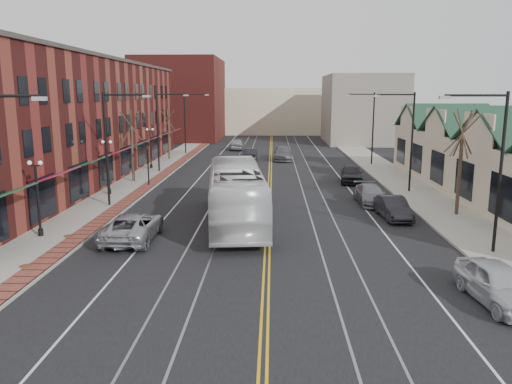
# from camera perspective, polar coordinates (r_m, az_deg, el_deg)

# --- Properties ---
(ground) EXTENTS (160.00, 160.00, 0.00)m
(ground) POSITION_cam_1_polar(r_m,az_deg,el_deg) (20.35, 1.09, -12.07)
(ground) COLOR black
(ground) RESTS_ON ground
(sidewalk_left) EXTENTS (4.00, 120.00, 0.15)m
(sidewalk_left) POSITION_cam_1_polar(r_m,az_deg,el_deg) (41.36, -15.34, -0.30)
(sidewalk_left) COLOR gray
(sidewalk_left) RESTS_ON ground
(sidewalk_right) EXTENTS (4.00, 120.00, 0.15)m
(sidewalk_right) POSITION_cam_1_polar(r_m,az_deg,el_deg) (41.22, 18.45, -0.52)
(sidewalk_right) COLOR gray
(sidewalk_right) RESTS_ON ground
(building_left) EXTENTS (10.00, 50.00, 11.00)m
(building_left) POSITION_cam_1_polar(r_m,az_deg,el_deg) (49.65, -21.08, 7.53)
(building_left) COLOR maroon
(building_left) RESTS_ON ground
(building_right) EXTENTS (8.00, 36.00, 4.60)m
(building_right) POSITION_cam_1_polar(r_m,az_deg,el_deg) (42.96, 26.34, 2.36)
(building_right) COLOR beige
(building_right) RESTS_ON ground
(backdrop_left) EXTENTS (14.00, 18.00, 14.00)m
(backdrop_left) POSITION_cam_1_polar(r_m,az_deg,el_deg) (90.18, -8.59, 10.42)
(backdrop_left) COLOR maroon
(backdrop_left) RESTS_ON ground
(backdrop_mid) EXTENTS (22.00, 14.00, 9.00)m
(backdrop_mid) POSITION_cam_1_polar(r_m,az_deg,el_deg) (103.76, 1.82, 9.25)
(backdrop_mid) COLOR beige
(backdrop_mid) RESTS_ON ground
(backdrop_right) EXTENTS (12.00, 16.00, 11.00)m
(backdrop_right) POSITION_cam_1_polar(r_m,az_deg,el_deg) (85.02, 12.08, 9.25)
(backdrop_right) COLOR slate
(backdrop_right) RESTS_ON ground
(streetlight_l_1) EXTENTS (3.33, 0.25, 8.00)m
(streetlight_l_1) POSITION_cam_1_polar(r_m,az_deg,el_deg) (36.61, -16.14, 6.04)
(streetlight_l_1) COLOR black
(streetlight_l_1) RESTS_ON sidewalk_left
(streetlight_l_2) EXTENTS (3.33, 0.25, 8.00)m
(streetlight_l_2) POSITION_cam_1_polar(r_m,az_deg,el_deg) (52.03, -10.71, 7.69)
(streetlight_l_2) COLOR black
(streetlight_l_2) RESTS_ON sidewalk_left
(streetlight_l_3) EXTENTS (3.33, 0.25, 8.00)m
(streetlight_l_3) POSITION_cam_1_polar(r_m,az_deg,el_deg) (67.71, -7.76, 8.55)
(streetlight_l_3) COLOR black
(streetlight_l_3) RESTS_ON sidewalk_left
(streetlight_r_0) EXTENTS (3.33, 0.25, 8.00)m
(streetlight_r_0) POSITION_cam_1_polar(r_m,az_deg,el_deg) (27.12, 25.43, 3.74)
(streetlight_r_0) COLOR black
(streetlight_r_0) RESTS_ON sidewalk_right
(streetlight_r_1) EXTENTS (3.33, 0.25, 8.00)m
(streetlight_r_1) POSITION_cam_1_polar(r_m,az_deg,el_deg) (42.21, 16.86, 6.63)
(streetlight_r_1) COLOR black
(streetlight_r_1) RESTS_ON sidewalk_right
(streetlight_r_2) EXTENTS (3.33, 0.25, 8.00)m
(streetlight_r_2) POSITION_cam_1_polar(r_m,az_deg,el_deg) (57.79, 12.82, 7.94)
(streetlight_r_2) COLOR black
(streetlight_r_2) RESTS_ON sidewalk_right
(lamppost_l_1) EXTENTS (0.84, 0.28, 4.27)m
(lamppost_l_1) POSITION_cam_1_polar(r_m,az_deg,el_deg) (30.28, -23.64, -0.87)
(lamppost_l_1) COLOR black
(lamppost_l_1) RESTS_ON sidewalk_left
(lamppost_l_2) EXTENTS (0.84, 0.28, 4.27)m
(lamppost_l_2) POSITION_cam_1_polar(r_m,az_deg,el_deg) (41.25, -16.55, 2.60)
(lamppost_l_2) COLOR black
(lamppost_l_2) RESTS_ON sidewalk_left
(lamppost_l_3) EXTENTS (0.84, 0.28, 4.27)m
(lamppost_l_3) POSITION_cam_1_polar(r_m,az_deg,el_deg) (54.60, -11.95, 4.83)
(lamppost_l_3) COLOR black
(lamppost_l_3) RESTS_ON sidewalk_left
(tree_left_near) EXTENTS (1.78, 1.37, 6.48)m
(tree_left_near) POSITION_cam_1_polar(r_m,az_deg,el_deg) (46.70, -13.99, 5.31)
(tree_left_near) COLOR #382B21
(tree_left_near) RESTS_ON sidewalk_left
(tree_left_far) EXTENTS (1.66, 1.28, 6.02)m
(tree_left_far) POSITION_cam_1_polar(r_m,az_deg,el_deg) (62.20, -9.97, 6.65)
(tree_left_far) COLOR #382B21
(tree_left_far) RESTS_ON sidewalk_left
(tree_right_mid) EXTENTS (1.90, 1.46, 6.93)m
(tree_right_mid) POSITION_cam_1_polar(r_m,az_deg,el_deg) (35.18, 22.33, 3.36)
(tree_right_mid) COLOR #382B21
(tree_right_mid) RESTS_ON sidewalk_right
(manhole_mid) EXTENTS (0.60, 0.60, 0.02)m
(manhole_mid) POSITION_cam_1_polar(r_m,az_deg,el_deg) (25.77, -24.81, -7.68)
(manhole_mid) COLOR #592D19
(manhole_mid) RESTS_ON sidewalk_left
(manhole_far) EXTENTS (0.60, 0.60, 0.02)m
(manhole_far) POSITION_cam_1_polar(r_m,az_deg,el_deg) (30.10, -20.58, -4.71)
(manhole_far) COLOR #592D19
(manhole_far) RESTS_ON sidewalk_left
(traffic_signal) EXTENTS (0.18, 0.15, 3.80)m
(traffic_signal) POSITION_cam_1_polar(r_m,az_deg,el_deg) (44.42, -12.25, 3.59)
(traffic_signal) COLOR black
(traffic_signal) RESTS_ON sidewalk_left
(transit_bus) EXTENTS (4.58, 13.77, 3.76)m
(transit_bus) POSITION_cam_1_polar(r_m,az_deg,el_deg) (31.18, -2.30, -0.20)
(transit_bus) COLOR silver
(transit_bus) RESTS_ON ground
(parked_suv) EXTENTS (2.63, 5.64, 1.56)m
(parked_suv) POSITION_cam_1_polar(r_m,az_deg,el_deg) (28.56, -13.92, -3.86)
(parked_suv) COLOR #A3A4AA
(parked_suv) RESTS_ON ground
(parked_car_a) EXTENTS (2.32, 4.84, 1.60)m
(parked_car_a) POSITION_cam_1_polar(r_m,az_deg,el_deg) (21.77, 25.97, -9.42)
(parked_car_a) COLOR silver
(parked_car_a) RESTS_ON ground
(parked_car_b) EXTENTS (1.81, 4.43, 1.43)m
(parked_car_b) POSITION_cam_1_polar(r_m,az_deg,el_deg) (33.71, 15.40, -1.76)
(parked_car_b) COLOR black
(parked_car_b) RESTS_ON ground
(parked_car_c) EXTENTS (2.07, 4.84, 1.39)m
(parked_car_c) POSITION_cam_1_polar(r_m,az_deg,el_deg) (37.78, 12.96, -0.30)
(parked_car_c) COLOR slate
(parked_car_c) RESTS_ON ground
(parked_car_d) EXTENTS (2.55, 5.02, 1.64)m
(parked_car_d) POSITION_cam_1_polar(r_m,az_deg,el_deg) (46.54, 10.87, 2.08)
(parked_car_d) COLOR black
(parked_car_d) RESTS_ON ground
(distant_car_left) EXTENTS (1.61, 4.52, 1.49)m
(distant_car_left) POSITION_cam_1_polar(r_m,az_deg,el_deg) (61.03, -0.67, 4.34)
(distant_car_left) COLOR black
(distant_car_left) RESTS_ON ground
(distant_car_right) EXTENTS (2.33, 5.61, 1.62)m
(distant_car_right) POSITION_cam_1_polar(r_m,az_deg,el_deg) (61.34, 3.10, 4.42)
(distant_car_right) COLOR #57575D
(distant_car_right) RESTS_ON ground
(distant_car_far) EXTENTS (2.04, 4.82, 1.63)m
(distant_car_far) POSITION_cam_1_polar(r_m,az_deg,el_deg) (72.42, -2.15, 5.47)
(distant_car_far) COLOR #97999E
(distant_car_far) RESTS_ON ground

